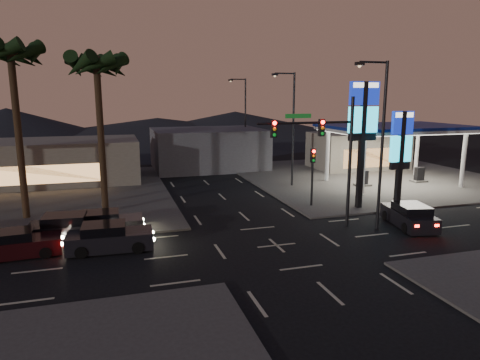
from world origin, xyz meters
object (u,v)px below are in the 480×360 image
object	(u,v)px
pylon_sign_tall	(363,120)
car_lane_b_front	(104,224)
pylon_sign_short	(401,145)
gas_station	(395,129)
car_lane_b_mid	(70,228)
traffic_signal_mast	(325,144)
car_lane_a_front	(109,238)
car_lane_a_mid	(17,244)
suv_station	(409,216)

from	to	relation	value
pylon_sign_tall	car_lane_b_front	xyz separation A→B (m)	(-17.51, -0.90, -5.73)
pylon_sign_tall	pylon_sign_short	distance (m)	3.20
gas_station	car_lane_b_mid	size ratio (longest dim) A/B	2.58
car_lane_b_front	traffic_signal_mast	bearing A→B (deg)	-11.56
pylon_sign_short	car_lane_a_front	xyz separation A→B (m)	(-19.75, -2.64, -3.98)
pylon_sign_tall	car_lane_a_mid	size ratio (longest dim) A/B	2.09
car_lane_a_front	pylon_sign_short	bearing A→B (deg)	7.61
suv_station	pylon_sign_short	bearing A→B (deg)	63.72
car_lane_a_front	suv_station	bearing A→B (deg)	-3.19
gas_station	suv_station	bearing A→B (deg)	-121.39
pylon_sign_short	car_lane_a_mid	bearing A→B (deg)	-174.80
traffic_signal_mast	car_lane_b_mid	size ratio (longest dim) A/B	1.69
pylon_sign_tall	traffic_signal_mast	size ratio (longest dim) A/B	1.12
pylon_sign_tall	car_lane_b_mid	size ratio (longest dim) A/B	1.90
gas_station	pylon_sign_tall	xyz separation A→B (m)	(-7.50, -6.50, 1.31)
car_lane_b_front	suv_station	size ratio (longest dim) A/B	0.95
pylon_sign_short	car_lane_b_front	distance (m)	20.40
traffic_signal_mast	car_lane_b_front	xyz separation A→B (m)	(-12.76, 2.61, -4.56)
pylon_sign_tall	car_lane_a_front	xyz separation A→B (m)	(-17.25, -3.64, -5.71)
car_lane_a_mid	car_lane_b_mid	bearing A→B (deg)	39.23
pylon_sign_short	traffic_signal_mast	xyz separation A→B (m)	(-7.24, -2.51, 0.57)
traffic_signal_mast	suv_station	xyz separation A→B (m)	(5.45, -1.13, -4.55)
car_lane_b_front	suv_station	bearing A→B (deg)	-11.60
pylon_sign_short	car_lane_a_mid	world-z (taller)	pylon_sign_short
pylon_sign_tall	car_lane_b_mid	distance (m)	20.23
pylon_sign_short	car_lane_a_front	distance (m)	20.31
car_lane_b_mid	pylon_sign_tall	bearing A→B (deg)	3.77
pylon_sign_tall	car_lane_b_front	size ratio (longest dim) A/B	2.03
traffic_signal_mast	car_lane_a_mid	size ratio (longest dim) A/B	1.86
car_lane_a_front	traffic_signal_mast	bearing A→B (deg)	0.58
gas_station	pylon_sign_short	distance (m)	9.02
pylon_sign_tall	car_lane_b_mid	bearing A→B (deg)	-176.23
car_lane_b_mid	car_lane_a_mid	bearing A→B (deg)	-140.77
traffic_signal_mast	car_lane_b_front	world-z (taller)	traffic_signal_mast
gas_station	pylon_sign_tall	bearing A→B (deg)	-139.09
gas_station	traffic_signal_mast	size ratio (longest dim) A/B	1.53
pylon_sign_short	car_lane_a_front	size ratio (longest dim) A/B	1.53
pylon_sign_tall	car_lane_b_front	bearing A→B (deg)	-177.05
car_lane_a_mid	suv_station	distance (m)	22.48
gas_station	car_lane_a_mid	size ratio (longest dim) A/B	2.83
pylon_sign_short	traffic_signal_mast	bearing A→B (deg)	-160.87
gas_station	car_lane_a_front	xyz separation A→B (m)	(-24.75, -10.14, -4.40)
car_lane_b_mid	suv_station	world-z (taller)	car_lane_b_mid
pylon_sign_tall	car_lane_b_mid	xyz separation A→B (m)	(-19.37, -1.28, -5.69)
car_lane_b_mid	suv_station	xyz separation A→B (m)	(20.08, -3.36, -0.02)
car_lane_b_mid	car_lane_b_front	bearing A→B (deg)	11.41
car_lane_a_mid	car_lane_b_mid	world-z (taller)	car_lane_b_mid
car_lane_a_front	suv_station	distance (m)	17.98
pylon_sign_short	car_lane_a_front	bearing A→B (deg)	-172.39
traffic_signal_mast	pylon_sign_tall	bearing A→B (deg)	36.52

